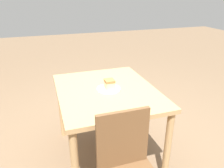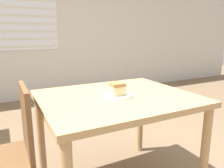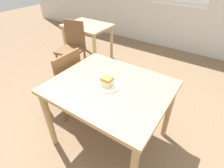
% 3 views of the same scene
% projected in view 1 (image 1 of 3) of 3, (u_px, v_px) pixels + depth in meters
% --- Properties ---
extents(ground_plane, '(14.00, 14.00, 0.00)m').
position_uv_depth(ground_plane, '(114.00, 145.00, 2.48)').
color(ground_plane, '#7A6047').
extents(dining_table_near, '(1.08, 0.90, 0.77)m').
position_uv_depth(dining_table_near, '(107.00, 99.00, 2.08)').
color(dining_table_near, tan).
rests_on(dining_table_near, ground_plane).
extents(plate, '(0.22, 0.22, 0.01)m').
position_uv_depth(plate, '(109.00, 89.00, 2.04)').
color(plate, white).
rests_on(plate, dining_table_near).
extents(cake_slice, '(0.09, 0.09, 0.09)m').
position_uv_depth(cake_slice, '(109.00, 84.00, 2.02)').
color(cake_slice, '#E5CC89').
rests_on(cake_slice, plate).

